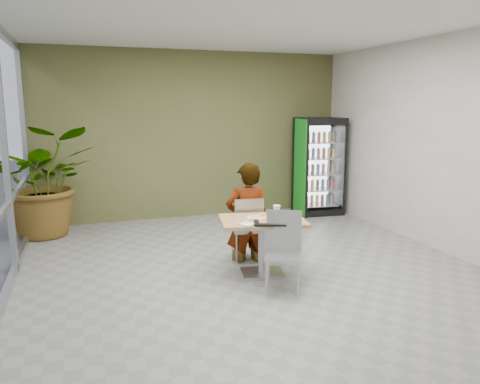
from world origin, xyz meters
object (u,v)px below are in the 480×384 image
object	(u,v)px
seated_woman	(247,222)
dining_table	(262,235)
chair_far	(248,224)
chair_near	(283,244)
cafeteria_tray	(270,223)
soda_cup	(277,212)
beverage_fridge	(319,166)
potted_plant	(45,181)

from	to	relation	value
seated_woman	dining_table	bearing A→B (deg)	95.49
chair_far	chair_near	world-z (taller)	chair_near
dining_table	cafeteria_tray	world-z (taller)	cafeteria_tray
chair_far	chair_near	bearing A→B (deg)	100.48
soda_cup	chair_far	bearing A→B (deg)	107.83
soda_cup	cafeteria_tray	bearing A→B (deg)	-128.20
chair_far	beverage_fridge	size ratio (longest dim) A/B	0.48
beverage_fridge	potted_plant	bearing A→B (deg)	-174.21
cafeteria_tray	potted_plant	size ratio (longest dim) A/B	0.21
dining_table	seated_woman	bearing A→B (deg)	88.10
chair_near	beverage_fridge	xyz separation A→B (m)	(2.31, 3.42, 0.41)
chair_far	soda_cup	distance (m)	0.68
dining_table	chair_near	world-z (taller)	chair_near
seated_woman	cafeteria_tray	size ratio (longest dim) A/B	4.39
potted_plant	seated_woman	bearing A→B (deg)	-40.05
chair_near	seated_woman	bearing A→B (deg)	118.34
chair_far	seated_woman	xyz separation A→B (m)	(0.01, 0.05, 0.01)
chair_far	beverage_fridge	distance (m)	3.35
soda_cup	seated_woman	bearing A→B (deg)	105.56
cafeteria_tray	beverage_fridge	xyz separation A→B (m)	(2.39, 3.17, 0.20)
seated_woman	chair_far	bearing A→B (deg)	82.20
chair_near	soda_cup	size ratio (longest dim) A/B	5.74
chair_near	potted_plant	size ratio (longest dim) A/B	0.51
dining_table	potted_plant	world-z (taller)	potted_plant
soda_cup	chair_near	bearing A→B (deg)	-104.13
chair_near	cafeteria_tray	bearing A→B (deg)	133.01
chair_near	chair_far	bearing A→B (deg)	119.08
chair_far	beverage_fridge	bearing A→B (deg)	-128.08
cafeteria_tray	potted_plant	xyz separation A→B (m)	(-2.73, 3.21, 0.17)
dining_table	soda_cup	bearing A→B (deg)	-0.23
dining_table	beverage_fridge	world-z (taller)	beverage_fridge
dining_table	beverage_fridge	size ratio (longest dim) A/B	0.62
dining_table	cafeteria_tray	size ratio (longest dim) A/B	3.07
cafeteria_tray	seated_woman	bearing A→B (deg)	88.08
beverage_fridge	dining_table	bearing A→B (deg)	-123.05
seated_woman	cafeteria_tray	distance (m)	0.91
soda_cup	potted_plant	world-z (taller)	potted_plant
cafeteria_tray	soda_cup	bearing A→B (deg)	51.80
chair_near	beverage_fridge	bearing A→B (deg)	81.95
chair_near	potted_plant	distance (m)	4.47
dining_table	cafeteria_tray	bearing A→B (deg)	-91.96
dining_table	chair_far	xyz separation A→B (m)	(0.01, 0.58, 0.00)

